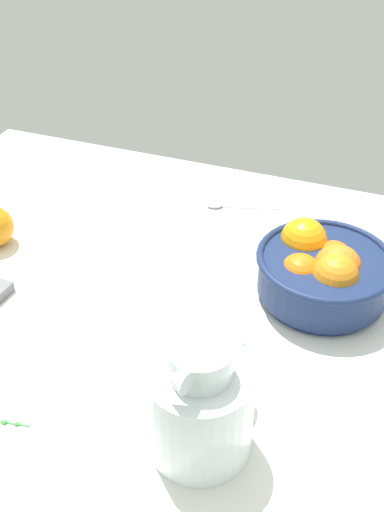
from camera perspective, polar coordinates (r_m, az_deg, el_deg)
The scene contains 5 objects.
ground_plane at distance 103.26cm, azimuth -0.92°, elevation -4.46°, with size 126.42×89.02×3.00cm, color white.
fruit_bowl at distance 101.75cm, azimuth 11.91°, elevation -1.33°, with size 22.03×22.03×10.92cm.
juice_pitcher at distance 77.66cm, azimuth 0.76°, elevation -13.97°, with size 13.06×17.16×18.00cm.
spoon at distance 124.55cm, azimuth 3.57°, elevation 4.64°, with size 14.45×5.54×1.00cm.
herb_sprig_0 at distance 88.00cm, azimuth -16.88°, elevation -14.36°, with size 6.95×1.57×0.92cm.
Camera 1 is at (28.59, -72.13, 66.63)cm, focal length 43.51 mm.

